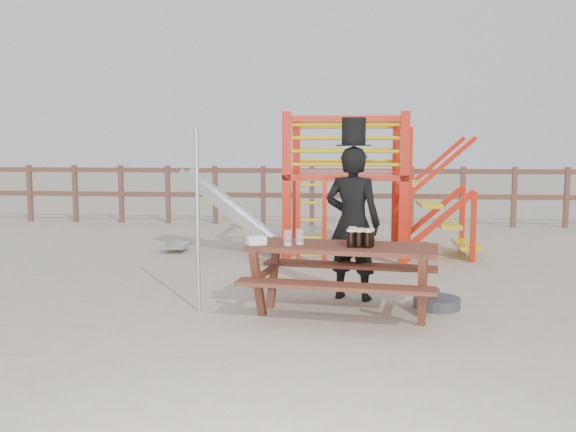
# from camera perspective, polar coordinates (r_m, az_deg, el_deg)

# --- Properties ---
(ground) EXTENTS (60.00, 60.00, 0.00)m
(ground) POSITION_cam_1_polar(r_m,az_deg,el_deg) (6.22, 2.89, -9.18)
(ground) COLOR #BAAC91
(ground) RESTS_ON ground
(back_fence) EXTENTS (15.09, 0.09, 1.20)m
(back_fence) POSITION_cam_1_polar(r_m,az_deg,el_deg) (13.01, 4.34, 2.40)
(back_fence) COLOR brown
(back_fence) RESTS_ON ground
(playground_fort) EXTENTS (4.71, 1.84, 2.10)m
(playground_fort) POSITION_cam_1_polar(r_m,az_deg,el_deg) (9.58, 4.67, 2.90)
(playground_fort) COLOR red
(playground_fort) RESTS_ON ground
(picnic_table) EXTENTS (1.96, 1.48, 0.70)m
(picnic_table) POSITION_cam_1_polar(r_m,az_deg,el_deg) (6.25, 4.85, -4.94)
(picnic_table) COLOR brown
(picnic_table) RESTS_ON ground
(man_with_hat) EXTENTS (0.69, 0.55, 1.95)m
(man_with_hat) POSITION_cam_1_polar(r_m,az_deg,el_deg) (6.87, 5.78, -0.26)
(man_with_hat) COLOR black
(man_with_hat) RESTS_ON ground
(metal_pole) EXTENTS (0.04, 0.04, 1.83)m
(metal_pole) POSITION_cam_1_polar(r_m,az_deg,el_deg) (6.38, -8.04, -0.42)
(metal_pole) COLOR #B2B2B7
(metal_pole) RESTS_ON ground
(parasol_base) EXTENTS (0.47, 0.47, 0.20)m
(parasol_base) POSITION_cam_1_polar(r_m,az_deg,el_deg) (6.78, 13.07, -7.52)
(parasol_base) COLOR #3B3B40
(parasol_base) RESTS_ON ground
(paper_bag) EXTENTS (0.22, 0.20, 0.08)m
(paper_bag) POSITION_cam_1_polar(r_m,az_deg,el_deg) (6.24, -2.85, -2.17)
(paper_bag) COLOR white
(paper_bag) RESTS_ON picnic_table
(stout_pints) EXTENTS (0.26, 0.27, 0.17)m
(stout_pints) POSITION_cam_1_polar(r_m,az_deg,el_deg) (6.14, 6.34, -1.91)
(stout_pints) COLOR black
(stout_pints) RESTS_ON picnic_table
(empty_glasses) EXTENTS (0.19, 0.16, 0.15)m
(empty_glasses) POSITION_cam_1_polar(r_m,az_deg,el_deg) (6.20, 0.51, -1.95)
(empty_glasses) COLOR silver
(empty_glasses) RESTS_ON picnic_table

